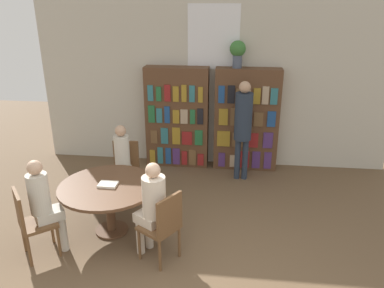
{
  "coord_description": "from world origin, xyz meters",
  "views": [
    {
      "loc": [
        0.4,
        -2.7,
        2.96
      ],
      "look_at": [
        -0.17,
        2.2,
        1.05
      ],
      "focal_mm": 35.0,
      "sensor_mm": 36.0,
      "label": 1
    }
  ],
  "objects_px": {
    "flower_vase": "(238,51)",
    "seated_reader_left": "(122,161)",
    "bookshelf_left": "(177,118)",
    "chair_far_side": "(163,224)",
    "librarian_standing": "(243,121)",
    "reading_table": "(109,192)",
    "seated_reader_back": "(44,202)",
    "bookshelf_right": "(246,120)",
    "chair_near_camera": "(31,220)",
    "seated_reader_right": "(152,204)",
    "chair_left_side": "(125,167)"
  },
  "relations": [
    {
      "from": "bookshelf_right",
      "to": "chair_far_side",
      "type": "bearing_deg",
      "value": -109.12
    },
    {
      "from": "chair_near_camera",
      "to": "seated_reader_right",
      "type": "height_order",
      "value": "seated_reader_right"
    },
    {
      "from": "reading_table",
      "to": "chair_far_side",
      "type": "distance_m",
      "value": 0.98
    },
    {
      "from": "bookshelf_left",
      "to": "librarian_standing",
      "type": "height_order",
      "value": "bookshelf_left"
    },
    {
      "from": "flower_vase",
      "to": "chair_far_side",
      "type": "height_order",
      "value": "flower_vase"
    },
    {
      "from": "chair_left_side",
      "to": "seated_reader_left",
      "type": "distance_m",
      "value": 0.26
    },
    {
      "from": "chair_left_side",
      "to": "seated_reader_right",
      "type": "bearing_deg",
      "value": 114.08
    },
    {
      "from": "seated_reader_left",
      "to": "librarian_standing",
      "type": "xyz_separation_m",
      "value": [
        1.8,
        1.05,
        0.37
      ]
    },
    {
      "from": "bookshelf_right",
      "to": "chair_near_camera",
      "type": "height_order",
      "value": "bookshelf_right"
    },
    {
      "from": "seated_reader_right",
      "to": "seated_reader_back",
      "type": "distance_m",
      "value": 1.29
    },
    {
      "from": "flower_vase",
      "to": "seated_reader_left",
      "type": "bearing_deg",
      "value": -136.98
    },
    {
      "from": "chair_near_camera",
      "to": "seated_reader_right",
      "type": "xyz_separation_m",
      "value": [
        1.43,
        0.2,
        0.21
      ]
    },
    {
      "from": "bookshelf_left",
      "to": "chair_far_side",
      "type": "bearing_deg",
      "value": -84.54
    },
    {
      "from": "bookshelf_left",
      "to": "chair_far_side",
      "type": "height_order",
      "value": "bookshelf_left"
    },
    {
      "from": "librarian_standing",
      "to": "bookshelf_left",
      "type": "bearing_deg",
      "value": 157.31
    },
    {
      "from": "bookshelf_right",
      "to": "seated_reader_right",
      "type": "distance_m",
      "value": 3.0
    },
    {
      "from": "flower_vase",
      "to": "librarian_standing",
      "type": "height_order",
      "value": "flower_vase"
    },
    {
      "from": "flower_vase",
      "to": "seated_reader_left",
      "type": "xyz_separation_m",
      "value": [
        -1.66,
        -1.55,
        -1.45
      ]
    },
    {
      "from": "bookshelf_right",
      "to": "reading_table",
      "type": "height_order",
      "value": "bookshelf_right"
    },
    {
      "from": "reading_table",
      "to": "seated_reader_right",
      "type": "relative_size",
      "value": 1.03
    },
    {
      "from": "reading_table",
      "to": "bookshelf_right",
      "type": "bearing_deg",
      "value": 52.08
    },
    {
      "from": "bookshelf_left",
      "to": "chair_far_side",
      "type": "xyz_separation_m",
      "value": [
        0.27,
        -2.86,
        -0.42
      ]
    },
    {
      "from": "flower_vase",
      "to": "seated_reader_left",
      "type": "distance_m",
      "value": 2.7
    },
    {
      "from": "reading_table",
      "to": "seated_reader_left",
      "type": "distance_m",
      "value": 0.8
    },
    {
      "from": "reading_table",
      "to": "bookshelf_left",
      "type": "bearing_deg",
      "value": 76.65
    },
    {
      "from": "bookshelf_right",
      "to": "flower_vase",
      "type": "xyz_separation_m",
      "value": [
        -0.21,
        0.01,
        1.21
      ]
    },
    {
      "from": "bookshelf_left",
      "to": "seated_reader_right",
      "type": "relative_size",
      "value": 1.48
    },
    {
      "from": "flower_vase",
      "to": "chair_left_side",
      "type": "xyz_separation_m",
      "value": [
        -1.67,
        -1.36,
        -1.63
      ]
    },
    {
      "from": "bookshelf_right",
      "to": "chair_far_side",
      "type": "xyz_separation_m",
      "value": [
        -0.99,
        -2.86,
        -0.42
      ]
    },
    {
      "from": "chair_left_side",
      "to": "chair_near_camera",
      "type": "bearing_deg",
      "value": 63.0
    },
    {
      "from": "bookshelf_right",
      "to": "seated_reader_back",
      "type": "xyz_separation_m",
      "value": [
        -2.43,
        -2.85,
        -0.22
      ]
    },
    {
      "from": "seated_reader_back",
      "to": "reading_table",
      "type": "bearing_deg",
      "value": 90.0
    },
    {
      "from": "bookshelf_right",
      "to": "flower_vase",
      "type": "relative_size",
      "value": 4.03
    },
    {
      "from": "flower_vase",
      "to": "chair_left_side",
      "type": "distance_m",
      "value": 2.7
    },
    {
      "from": "chair_far_side",
      "to": "seated_reader_left",
      "type": "relative_size",
      "value": 0.73
    },
    {
      "from": "reading_table",
      "to": "seated_reader_back",
      "type": "height_order",
      "value": "seated_reader_back"
    },
    {
      "from": "chair_far_side",
      "to": "seated_reader_right",
      "type": "relative_size",
      "value": 0.72
    },
    {
      "from": "flower_vase",
      "to": "reading_table",
      "type": "height_order",
      "value": "flower_vase"
    },
    {
      "from": "flower_vase",
      "to": "seated_reader_right",
      "type": "height_order",
      "value": "flower_vase"
    },
    {
      "from": "chair_near_camera",
      "to": "chair_far_side",
      "type": "distance_m",
      "value": 1.59
    },
    {
      "from": "bookshelf_right",
      "to": "flower_vase",
      "type": "height_order",
      "value": "flower_vase"
    },
    {
      "from": "bookshelf_left",
      "to": "reading_table",
      "type": "distance_m",
      "value": 2.42
    },
    {
      "from": "seated_reader_left",
      "to": "seated_reader_back",
      "type": "xyz_separation_m",
      "value": [
        -0.56,
        -1.3,
        0.02
      ]
    },
    {
      "from": "bookshelf_right",
      "to": "chair_near_camera",
      "type": "bearing_deg",
      "value": -131.02
    },
    {
      "from": "flower_vase",
      "to": "bookshelf_left",
      "type": "bearing_deg",
      "value": -179.74
    },
    {
      "from": "seated_reader_right",
      "to": "librarian_standing",
      "type": "relative_size",
      "value": 0.72
    },
    {
      "from": "chair_left_side",
      "to": "seated_reader_back",
      "type": "relative_size",
      "value": 0.72
    },
    {
      "from": "bookshelf_left",
      "to": "bookshelf_right",
      "type": "distance_m",
      "value": 1.27
    },
    {
      "from": "bookshelf_right",
      "to": "reading_table",
      "type": "bearing_deg",
      "value": -127.92
    },
    {
      "from": "bookshelf_right",
      "to": "flower_vase",
      "type": "bearing_deg",
      "value": 178.6
    }
  ]
}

